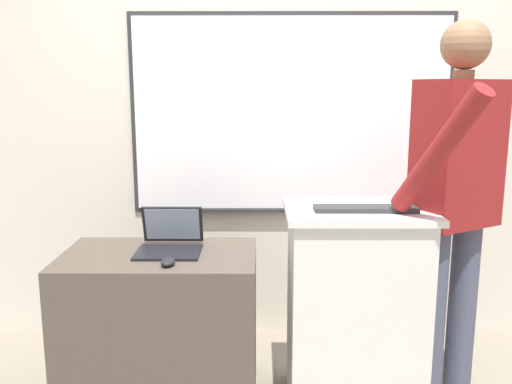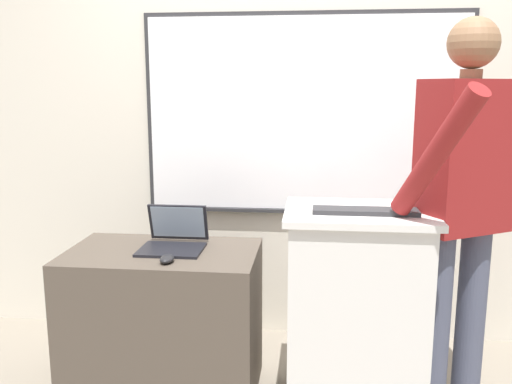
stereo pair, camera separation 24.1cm
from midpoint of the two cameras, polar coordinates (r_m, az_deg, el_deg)
back_wall at (r=3.19m, az=0.96°, el=9.53°), size 6.40×0.17×2.80m
lectern_podium at (r=2.58m, az=7.63°, el=-11.96°), size 0.65×0.50×0.95m
side_desk at (r=2.72m, az=-12.54°, el=-13.63°), size 0.90×0.55×0.72m
person_presenter at (r=2.53m, az=17.79°, el=-0.05°), size 0.56×0.70×1.76m
laptop at (r=2.63m, az=-11.61°, el=-4.87°), size 0.30×0.30×0.20m
wireless_keyboard at (r=2.37m, az=8.60°, el=-1.77°), size 0.45×0.12×0.02m
computer_mouse_by_laptop at (r=2.41m, az=-12.12°, el=-7.22°), size 0.06×0.10×0.03m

